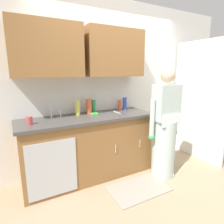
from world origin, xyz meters
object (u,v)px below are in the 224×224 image
bottle_dish_liquid (93,106)px  bottle_soap (89,106)px  bottle_water_tall (120,105)px  sponge (94,114)px  sink (57,121)px  cup_by_sink (29,121)px  knife_on_counter (117,112)px  bottle_water_short (78,108)px  person_at_sink (165,132)px  bottle_cleaner_spray (125,104)px

bottle_dish_liquid → bottle_soap: bearing=-139.7°
bottle_water_tall → bottle_dish_liquid: (-0.46, 0.06, 0.01)m
bottle_soap → sponge: size_ratio=2.12×
sink → bottle_dish_liquid: bearing=19.9°
cup_by_sink → knife_on_counter: bearing=4.4°
sink → sponge: 0.56m
bottle_soap → bottle_dish_liquid: bottle_soap is taller
bottle_water_tall → bottle_soap: 0.56m
bottle_water_tall → cup_by_sink: 1.44m
bottle_water_short → bottle_dish_liquid: (0.29, 0.08, -0.01)m
bottle_soap → cup_by_sink: bearing=-166.5°
person_at_sink → bottle_water_tall: 0.85m
bottle_soap → cup_by_sink: 0.89m
sink → person_at_sink: bearing=-20.1°
cup_by_sink → sponge: 0.90m
bottle_dish_liquid → bottle_water_short: bearing=-163.7°
bottle_water_tall → bottle_water_short: bottle_water_short is taller
bottle_cleaner_spray → sponge: bottle_cleaner_spray is taller
bottle_water_short → bottle_cleaner_spray: bottle_water_short is taller
sponge → bottle_water_short: bearing=151.0°
bottle_water_short → bottle_cleaner_spray: (0.82, -0.00, -0.00)m
sink → bottle_water_tall: size_ratio=2.99×
bottle_soap → bottle_dish_liquid: size_ratio=1.21×
bottle_dish_liquid → cup_by_sink: 1.01m
bottle_water_tall → bottle_cleaner_spray: size_ratio=0.79×
sink → bottle_cleaner_spray: (1.17, 0.14, 0.12)m
bottle_water_tall → sponge: bottle_water_tall is taller
sink → cup_by_sink: bearing=-168.3°
person_at_sink → bottle_water_short: (-1.10, 0.67, 0.35)m
bottle_water_short → sponge: bearing=-29.0°
bottle_water_tall → sink: bearing=-171.3°
bottle_water_short → sponge: (0.22, -0.12, -0.09)m
bottle_soap → bottle_cleaner_spray: 0.65m
bottle_cleaner_spray → bottle_dish_liquid: (-0.54, 0.08, -0.01)m
sink → bottle_water_short: sink is taller
bottle_cleaner_spray → knife_on_counter: (-0.22, -0.11, -0.10)m
bottle_water_tall → bottle_soap: size_ratio=0.72×
bottle_water_tall → sponge: 0.55m
cup_by_sink → sponge: (0.90, 0.09, -0.04)m
knife_on_counter → bottle_dish_liquid: bearing=-122.0°
knife_on_counter → person_at_sink: bearing=42.5°
bottle_water_short → bottle_water_tall: bearing=1.7°
cup_by_sink → knife_on_counter: (1.28, 0.10, -0.05)m
bottle_dish_liquid → knife_on_counter: bottle_dish_liquid is taller
knife_on_counter → bottle_cleaner_spray: bearing=117.6°
person_at_sink → bottle_cleaner_spray: person_at_sink is taller
sink → bottle_dish_liquid: sink is taller
sink → bottle_water_tall: sink is taller
bottle_dish_liquid → cup_by_sink: size_ratio=1.88×
bottle_soap → bottle_water_tall: bearing=3.0°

